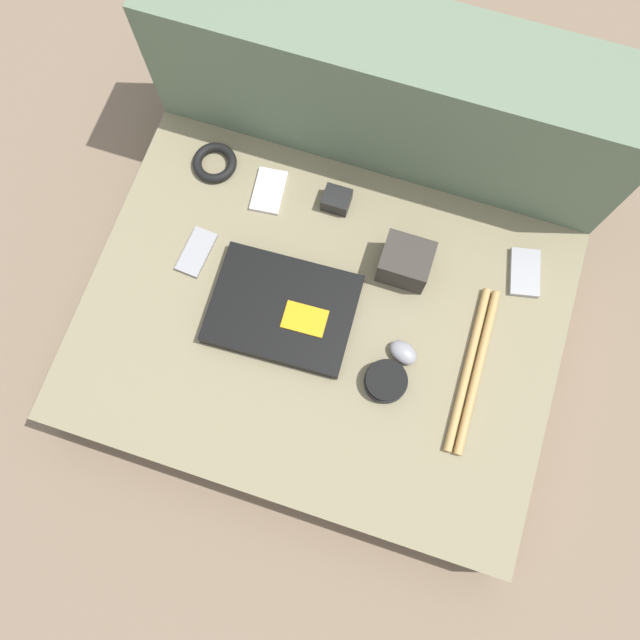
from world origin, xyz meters
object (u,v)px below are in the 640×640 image
(computer_mouse, at_px, (403,352))
(charger_brick, at_px, (337,200))
(laptop, at_px, (283,310))
(phone_small, at_px, (269,191))
(speaker_puck, at_px, (386,381))
(phone_silver, at_px, (197,252))
(camera_pouch, at_px, (406,262))
(phone_black, at_px, (525,272))

(computer_mouse, xyz_separation_m, charger_brick, (-0.23, 0.29, 0.00))
(laptop, xyz_separation_m, charger_brick, (0.03, 0.28, 0.00))
(laptop, bearing_deg, phone_small, 112.67)
(speaker_puck, xyz_separation_m, phone_silver, (-0.47, 0.15, -0.01))
(camera_pouch, bearing_deg, speaker_puck, -82.54)
(phone_black, xyz_separation_m, charger_brick, (-0.44, 0.03, 0.01))
(phone_silver, relative_size, phone_small, 0.99)
(phone_black, bearing_deg, phone_silver, -177.39)
(phone_small, bearing_deg, phone_silver, -124.72)
(charger_brick, bearing_deg, phone_small, -172.99)
(computer_mouse, height_order, speaker_puck, speaker_puck)
(laptop, bearing_deg, phone_black, 24.76)
(computer_mouse, relative_size, camera_pouch, 0.70)
(computer_mouse, xyz_separation_m, phone_silver, (-0.49, 0.08, -0.01))
(laptop, bearing_deg, phone_silver, 160.18)
(computer_mouse, distance_m, speaker_puck, 0.07)
(laptop, relative_size, speaker_puck, 3.47)
(camera_pouch, relative_size, charger_brick, 1.75)
(phone_black, height_order, charger_brick, charger_brick)
(laptop, xyz_separation_m, camera_pouch, (0.22, 0.17, 0.03))
(camera_pouch, xyz_separation_m, charger_brick, (-0.18, 0.10, -0.02))
(computer_mouse, relative_size, speaker_puck, 0.83)
(phone_silver, height_order, phone_small, same)
(computer_mouse, bearing_deg, charger_brick, 152.55)
(phone_small, bearing_deg, speaker_puck, -48.44)
(speaker_puck, bearing_deg, computer_mouse, 75.94)
(camera_pouch, bearing_deg, laptop, -141.38)
(speaker_puck, height_order, phone_black, speaker_puck)
(phone_silver, bearing_deg, phone_black, 18.62)
(phone_silver, bearing_deg, speaker_puck, -12.90)
(phone_silver, relative_size, phone_black, 0.95)
(computer_mouse, xyz_separation_m, phone_small, (-0.39, 0.27, -0.01))
(camera_pouch, bearing_deg, phone_black, 15.42)
(laptop, height_order, charger_brick, charger_brick)
(phone_black, height_order, camera_pouch, camera_pouch)
(laptop, relative_size, phone_silver, 2.78)
(charger_brick, bearing_deg, phone_black, -4.30)
(camera_pouch, distance_m, charger_brick, 0.21)
(laptop, relative_size, charger_brick, 5.18)
(laptop, xyz_separation_m, phone_small, (-0.12, 0.26, -0.01))
(phone_black, xyz_separation_m, phone_small, (-0.59, 0.01, -0.00))
(camera_pouch, bearing_deg, phone_small, 166.11)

